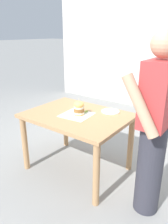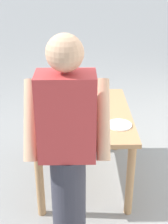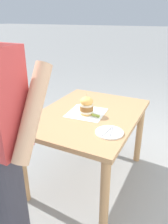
% 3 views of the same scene
% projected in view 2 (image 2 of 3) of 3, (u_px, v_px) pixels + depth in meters
% --- Properties ---
extents(ground_plane, '(80.00, 80.00, 0.00)m').
position_uv_depth(ground_plane, '(84.00, 176.00, 3.29)').
color(ground_plane, gray).
extents(patio_table, '(0.89, 1.19, 0.75)m').
position_uv_depth(patio_table, '(84.00, 123.00, 3.01)').
color(patio_table, tan).
rests_on(patio_table, ground).
extents(serving_paper, '(0.36, 0.36, 0.00)m').
position_uv_depth(serving_paper, '(82.00, 112.00, 2.96)').
color(serving_paper, white).
rests_on(serving_paper, patio_table).
extents(sandwich, '(0.13, 0.13, 0.20)m').
position_uv_depth(sandwich, '(83.00, 105.00, 2.90)').
color(sandwich, '#E5B25B').
rests_on(sandwich, serving_paper).
extents(pickle_spear, '(0.07, 0.03, 0.02)m').
position_uv_depth(pickle_spear, '(94.00, 113.00, 2.91)').
color(pickle_spear, '#8EA83D').
rests_on(pickle_spear, serving_paper).
extents(side_plate_with_forks, '(0.22, 0.22, 0.02)m').
position_uv_depth(side_plate_with_forks, '(119.00, 125.00, 2.72)').
color(side_plate_with_forks, white).
rests_on(side_plate_with_forks, patio_table).
extents(diner_across_table, '(0.55, 0.35, 1.69)m').
position_uv_depth(diner_across_table, '(68.00, 157.00, 2.04)').
color(diner_across_table, '#33333D').
rests_on(diner_across_table, ground).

